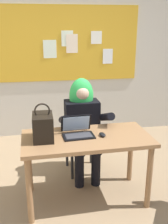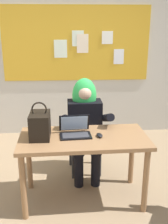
# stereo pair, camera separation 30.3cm
# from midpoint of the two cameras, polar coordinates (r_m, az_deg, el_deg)

# --- Properties ---
(ground_plane) EXTENTS (24.00, 24.00, 0.00)m
(ground_plane) POSITION_cam_midpoint_polar(r_m,az_deg,el_deg) (3.06, 3.08, -19.17)
(ground_plane) COLOR #937A5B
(wall_back_bulletin) EXTENTS (5.60, 2.20, 2.74)m
(wall_back_bulletin) POSITION_cam_midpoint_polar(r_m,az_deg,el_deg) (4.59, 0.27, 12.16)
(wall_back_bulletin) COLOR beige
(wall_back_bulletin) RESTS_ON ground
(desk_main) EXTENTS (1.35, 0.70, 0.74)m
(desk_main) POSITION_cam_midpoint_polar(r_m,az_deg,el_deg) (2.84, 2.90, -7.21)
(desk_main) COLOR #8E6642
(desk_main) RESTS_ON ground
(chair_at_desk) EXTENTS (0.45, 0.45, 0.88)m
(chair_at_desk) POSITION_cam_midpoint_polar(r_m,az_deg,el_deg) (3.54, 2.40, -4.67)
(chair_at_desk) COLOR #2D3347
(chair_at_desk) RESTS_ON ground
(person_costumed) EXTENTS (0.60, 0.61, 1.23)m
(person_costumed) POSITION_cam_midpoint_polar(r_m,az_deg,el_deg) (3.33, 2.81, -1.85)
(person_costumed) COLOR black
(person_costumed) RESTS_ON ground
(laptop) EXTENTS (0.34, 0.28, 0.20)m
(laptop) POSITION_cam_midpoint_polar(r_m,az_deg,el_deg) (2.83, 1.16, -4.01)
(laptop) COLOR black
(laptop) RESTS_ON desk_main
(computer_mouse) EXTENTS (0.07, 0.11, 0.03)m
(computer_mouse) POSITION_cam_midpoint_polar(r_m,az_deg,el_deg) (2.80, 6.38, -4.96)
(computer_mouse) COLOR black
(computer_mouse) RESTS_ON desk_main
(handbag) EXTENTS (0.20, 0.30, 0.38)m
(handbag) POSITION_cam_midpoint_polar(r_m,az_deg,el_deg) (2.75, -6.18, -2.81)
(handbag) COLOR black
(handbag) RESTS_ON desk_main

